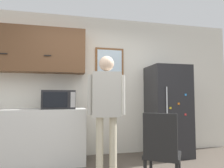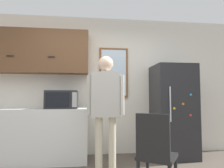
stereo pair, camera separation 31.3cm
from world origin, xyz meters
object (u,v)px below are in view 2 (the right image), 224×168
Objects in this scene: refrigerator at (173,111)px; microwave at (62,100)px; chair at (155,151)px; person at (106,100)px.

microwave is at bearing -178.32° from refrigerator.
microwave is at bearing -13.68° from chair.
refrigerator reaches higher than microwave.
person reaches higher than chair.
chair is at bearing -120.81° from refrigerator.
microwave is 1.88m from chair.
chair is (-0.83, -1.39, -0.35)m from refrigerator.
person is at bearing -36.96° from microwave.
person reaches higher than microwave.
refrigerator is 1.85× the size of chair.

